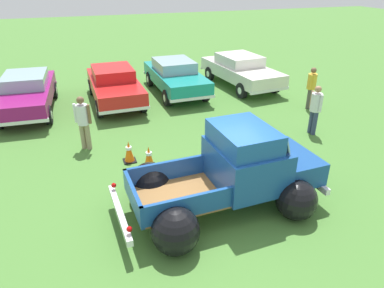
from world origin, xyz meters
The scene contains 11 objects.
ground_plane centered at (0.00, 0.00, 0.00)m, with size 80.00×80.00×0.00m, color #477A33.
vintage_pickup_truck centered at (0.39, 0.02, 0.76)m, with size 4.70×2.93×1.96m.
show_car_0 centered at (-4.51, 8.06, 0.78)m, with size 2.04×4.73×1.43m.
show_car_1 centered at (-1.23, 8.00, 0.78)m, with size 1.92×4.49×1.43m.
show_car_2 centered at (1.47, 8.43, 0.78)m, with size 1.92×4.55×1.43m.
show_car_3 centered at (4.62, 8.44, 0.79)m, with size 2.34×4.84×1.43m.
spectator_0 centered at (-2.66, 4.05, 0.95)m, with size 0.50×0.46×1.67m.
spectator_1 centered at (5.90, 4.86, 0.92)m, with size 0.48×0.48×1.62m.
spectator_2 centered at (4.55, 2.78, 0.93)m, with size 0.36×0.54×1.64m.
lane_cone_0 centered at (-1.56, 2.83, 0.31)m, with size 0.36×0.36×0.63m.
lane_cone_1 centered at (-1.09, 2.33, 0.31)m, with size 0.36×0.36×0.63m.
Camera 1 is at (-2.71, -6.09, 4.92)m, focal length 32.89 mm.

